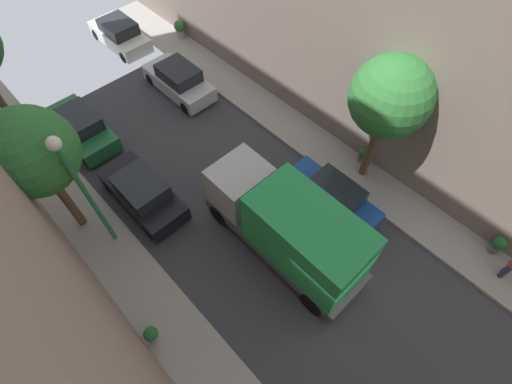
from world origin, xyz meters
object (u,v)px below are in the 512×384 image
parked_car_right_3 (179,80)px  street_tree_2 (31,153)px  lamp_post (78,181)px  delivery_truck (289,227)px  parked_car_right_4 (120,34)px  potted_plant_3 (180,28)px  parked_car_right_2 (330,199)px  parked_car_left_2 (143,193)px  potted_plant_2 (498,245)px  potted_plant_0 (151,335)px  street_tree_1 (390,97)px  potted_plant_1 (363,155)px  parked_car_left_3 (81,127)px

parked_car_right_3 → street_tree_2: 9.52m
street_tree_2 → lamp_post: street_tree_2 is taller
delivery_truck → street_tree_2: 8.76m
parked_car_right_4 → potted_plant_3: 3.49m
street_tree_2 → potted_plant_3: size_ratio=5.83×
parked_car_right_2 → lamp_post: lamp_post is taller
parked_car_left_2 → potted_plant_2: size_ratio=4.97×
delivery_truck → potted_plant_0: bearing=172.6°
parked_car_left_2 → potted_plant_0: size_ratio=5.39×
potted_plant_2 → lamp_post: 15.20m
parked_car_right_2 → parked_car_right_3: (0.00, 10.27, 0.00)m
parked_car_right_4 → parked_car_left_2: bearing=-117.3°
parked_car_right_4 → lamp_post: bearing=-123.3°
street_tree_1 → potted_plant_0: (-10.87, 0.50, -3.89)m
street_tree_2 → parked_car_right_2: bearing=-39.2°
street_tree_1 → potted_plant_1: (0.55, 0.47, -3.95)m
parked_car_left_2 → potted_plant_1: parked_car_left_2 is taller
parked_car_left_3 → potted_plant_1: 13.18m
parked_car_left_2 → parked_car_right_3: size_ratio=1.00×
street_tree_2 → potted_plant_3: bearing=35.5°
parked_car_left_3 → potted_plant_3: size_ratio=4.21×
delivery_truck → potted_plant_2: delivery_truck is taller
parked_car_right_4 → parked_car_left_3: bearing=-135.5°
potted_plant_2 → delivery_truck: bearing=135.8°
parked_car_right_2 → potted_plant_3: size_ratio=4.21×
potted_plant_1 → potted_plant_2: size_ratio=0.88×
parked_car_left_3 → parked_car_right_2: size_ratio=1.00×
street_tree_2 → potted_plant_2: bearing=-48.0°
delivery_truck → street_tree_1: street_tree_1 is taller
parked_car_left_3 → potted_plant_3: bearing=22.4°
parked_car_left_3 → street_tree_2: size_ratio=0.72×
potted_plant_1 → lamp_post: (-10.33, 4.31, 3.37)m
parked_car_right_2 → potted_plant_2: 6.49m
parked_car_right_2 → street_tree_1: size_ratio=0.72×
delivery_truck → lamp_post: lamp_post is taller
parked_car_right_2 → street_tree_1: street_tree_1 is taller
parked_car_left_2 → potted_plant_1: bearing=-30.5°
potted_plant_0 → parked_car_right_3: bearing=49.0°
street_tree_2 → parked_car_right_4: bearing=50.6°
potted_plant_1 → potted_plant_3: size_ratio=0.75×
parked_car_right_3 → parked_car_right_4: bearing=90.0°
parked_car_right_3 → delivery_truck: size_ratio=0.64×
parked_car_left_2 → parked_car_right_2: 7.74m
street_tree_1 → lamp_post: 10.91m
parked_car_left_3 → parked_car_right_3: 5.42m
parked_car_left_3 → lamp_post: bearing=-108.1°
lamp_post → parked_car_left_3: bearing=71.9°
parked_car_left_2 → potted_plant_3: (8.35, 8.60, -0.02)m
parked_car_right_2 → lamp_post: bearing=146.1°
parked_car_right_4 → potted_plant_1: bearing=-78.9°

